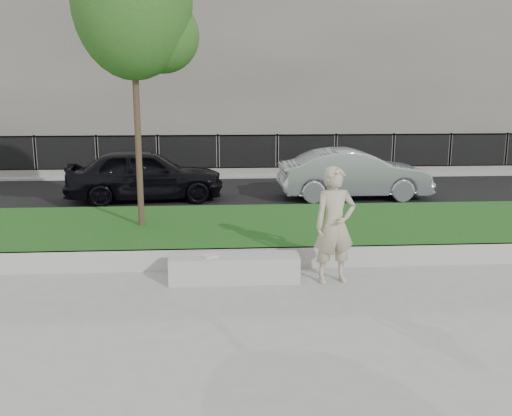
{
  "coord_description": "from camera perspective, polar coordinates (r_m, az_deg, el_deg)",
  "views": [
    {
      "loc": [
        -0.62,
        -9.04,
        3.29
      ],
      "look_at": [
        0.08,
        1.2,
        1.12
      ],
      "focal_mm": 40.0,
      "sensor_mm": 36.0,
      "label": 1
    }
  ],
  "objects": [
    {
      "name": "young_tree",
      "position": [
        12.28,
        -11.79,
        19.11
      ],
      "size": [
        2.51,
        2.4,
        6.15
      ],
      "color": "#38281C",
      "rests_on": "grass_bank"
    },
    {
      "name": "book",
      "position": [
        9.79,
        -4.62,
        -4.82
      ],
      "size": [
        0.31,
        0.29,
        0.03
      ],
      "primitive_type": "cube",
      "rotation": [
        0.0,
        0.0,
        0.6
      ],
      "color": "beige",
      "rests_on": "stone_bench"
    },
    {
      "name": "man",
      "position": [
        9.76,
        7.87,
        -1.72
      ],
      "size": [
        0.81,
        0.6,
        2.0
      ],
      "primitive_type": "imported",
      "rotation": [
        0.0,
        0.0,
        0.18
      ],
      "color": "tan",
      "rests_on": "ground"
    },
    {
      "name": "building_facade",
      "position": [
        29.09,
        -2.75,
        15.31
      ],
      "size": [
        34.0,
        10.0,
        10.0
      ],
      "primitive_type": "cube",
      "color": "#5D5951",
      "rests_on": "ground"
    },
    {
      "name": "grass_kerb",
      "position": [
        10.56,
        -0.35,
        -5.07
      ],
      "size": [
        34.0,
        0.08,
        0.4
      ],
      "primitive_type": "cube",
      "color": "#A6A39B",
      "rests_on": "ground"
    },
    {
      "name": "stone_bench",
      "position": [
        9.92,
        -2.19,
        -6.03
      ],
      "size": [
        2.23,
        0.56,
        0.46
      ],
      "primitive_type": "cube",
      "color": "#A6A39B",
      "rests_on": "ground"
    },
    {
      "name": "street",
      "position": [
        17.85,
        -1.83,
        1.39
      ],
      "size": [
        34.0,
        7.0,
        0.04
      ],
      "primitive_type": "cube",
      "color": "black",
      "rests_on": "ground"
    },
    {
      "name": "car_silver",
      "position": [
        17.22,
        9.76,
        3.38
      ],
      "size": [
        4.49,
        1.65,
        1.47
      ],
      "primitive_type": "imported",
      "rotation": [
        0.0,
        0.0,
        1.59
      ],
      "color": "#92959A",
      "rests_on": "street"
    },
    {
      "name": "car_dark",
      "position": [
        16.94,
        -11.03,
        3.31
      ],
      "size": [
        4.7,
        2.33,
        1.54
      ],
      "primitive_type": "imported",
      "rotation": [
        0.0,
        0.0,
        1.69
      ],
      "color": "black",
      "rests_on": "street"
    },
    {
      "name": "iron_fence",
      "position": [
        21.22,
        -2.19,
        4.51
      ],
      "size": [
        32.0,
        0.3,
        1.5
      ],
      "color": "slate",
      "rests_on": "far_pavement"
    },
    {
      "name": "ground",
      "position": [
        9.64,
        0.04,
        -8.02
      ],
      "size": [
        90.0,
        90.0,
        0.0
      ],
      "primitive_type": "plane",
      "color": "gray",
      "rests_on": "ground"
    },
    {
      "name": "grass_bank",
      "position": [
        12.44,
        -0.91,
        -2.43
      ],
      "size": [
        34.0,
        4.0,
        0.4
      ],
      "primitive_type": "cube",
      "color": "black",
      "rests_on": "ground"
    },
    {
      "name": "far_pavement",
      "position": [
        22.28,
        -2.25,
        3.61
      ],
      "size": [
        34.0,
        3.0,
        0.12
      ],
      "primitive_type": "cube",
      "color": "gray",
      "rests_on": "ground"
    }
  ]
}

